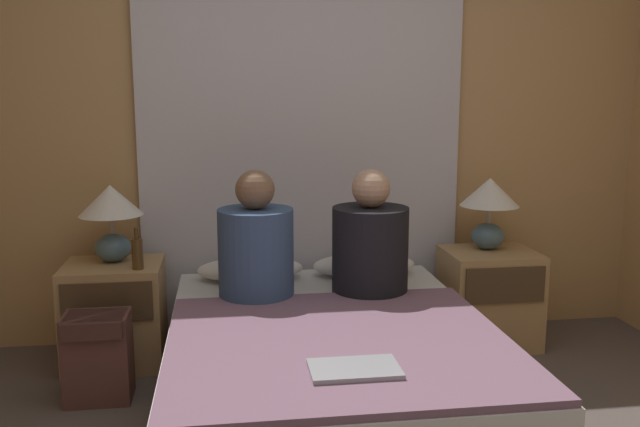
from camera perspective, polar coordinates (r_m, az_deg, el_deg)
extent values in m
cube|color=tan|center=(3.96, -1.61, 7.39)|extent=(4.23, 0.06, 2.50)
cube|color=silver|center=(3.92, -1.49, 4.41)|extent=(1.85, 0.02, 2.10)
cube|color=olive|center=(3.18, 0.75, -14.24)|extent=(1.45, 1.92, 0.26)
cube|color=white|center=(3.10, 0.76, -10.68)|extent=(1.41, 1.88, 0.16)
cube|color=tan|center=(3.81, -16.87, -8.10)|extent=(0.51, 0.43, 0.55)
cube|color=#4C3823|center=(3.57, -17.52, -7.12)|extent=(0.45, 0.02, 0.20)
cube|color=tan|center=(4.05, 14.03, -6.88)|extent=(0.51, 0.43, 0.55)
cube|color=#4C3823|center=(3.82, 15.34, -5.86)|extent=(0.45, 0.02, 0.20)
ellipsoid|color=slate|center=(3.77, -17.03, -2.77)|extent=(0.19, 0.19, 0.15)
cylinder|color=#B2A893|center=(3.75, -17.13, -0.89)|extent=(0.02, 0.02, 0.10)
cone|color=white|center=(3.73, -17.23, 1.09)|extent=(0.33, 0.33, 0.16)
ellipsoid|color=slate|center=(4.01, 13.95, -1.86)|extent=(0.19, 0.19, 0.15)
cylinder|color=#B2A893|center=(3.99, 14.03, -0.09)|extent=(0.02, 0.02, 0.10)
cone|color=white|center=(3.97, 14.11, 1.78)|extent=(0.33, 0.33, 0.16)
ellipsoid|color=white|center=(3.76, -5.88, -4.68)|extent=(0.58, 0.30, 0.12)
ellipsoid|color=white|center=(3.83, 3.72, -4.35)|extent=(0.58, 0.30, 0.12)
cube|color=slate|center=(2.80, 1.66, -10.86)|extent=(1.39, 1.30, 0.03)
cylinder|color=#38517A|center=(3.36, -5.40, -3.48)|extent=(0.37, 0.37, 0.46)
sphere|color=#846047|center=(3.30, -5.50, 2.02)|extent=(0.19, 0.19, 0.19)
cylinder|color=black|center=(3.44, 4.24, -3.21)|extent=(0.39, 0.39, 0.45)
sphere|color=tan|center=(3.38, 4.31, 2.13)|extent=(0.19, 0.19, 0.19)
cylinder|color=#513819|center=(3.58, -15.12, -3.32)|extent=(0.06, 0.06, 0.16)
cylinder|color=#513819|center=(3.56, -15.21, -1.61)|extent=(0.02, 0.02, 0.06)
cube|color=#9EA0A5|center=(2.50, 2.87, -12.94)|extent=(0.33, 0.20, 0.02)
cube|color=brown|center=(3.43, -18.18, -11.43)|extent=(0.30, 0.21, 0.42)
cube|color=#452824|center=(3.35, -18.41, -8.84)|extent=(0.27, 0.23, 0.08)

